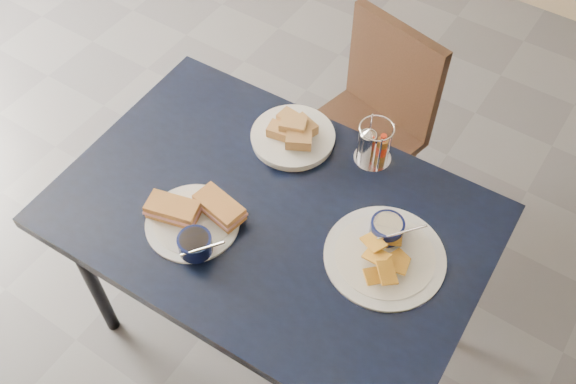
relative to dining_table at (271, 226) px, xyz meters
The scene contains 7 objects.
ground 0.72m from the dining_table, 149.50° to the right, with size 6.00×6.00×0.00m, color #4D4D52.
dining_table is the anchor object (origin of this frame).
chair_far 0.76m from the dining_table, 95.45° to the left, with size 0.47×0.46×0.83m.
sandwich_plate 0.23m from the dining_table, 134.50° to the right, with size 0.30×0.26×0.12m.
plantain_plate 0.34m from the dining_table, 10.62° to the left, with size 0.32×0.32×0.12m.
bread_basket 0.29m from the dining_table, 110.41° to the left, with size 0.25×0.25×0.08m.
condiment_caddy 0.37m from the dining_table, 67.68° to the left, with size 0.11×0.11×0.14m.
Camera 1 is at (0.81, -0.70, 2.19)m, focal length 40.00 mm.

